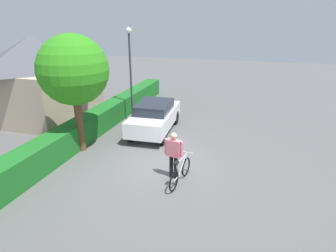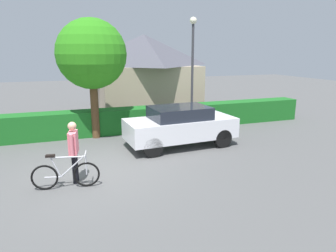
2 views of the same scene
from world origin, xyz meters
name	(u,v)px [view 2 (image 2 of 2)]	position (x,y,z in m)	size (l,w,h in m)	color
ground_plane	(97,174)	(0.00, 0.00, 0.00)	(60.00, 60.00, 0.00)	#545454
hedge_row	(84,123)	(0.00, 4.24, 0.51)	(20.65, 0.90, 1.02)	#1A6320
house_distant	(144,73)	(3.75, 8.50, 2.19)	(5.44, 5.17, 4.28)	tan
parked_car_near	(180,125)	(3.18, 1.61, 0.78)	(4.00, 1.87, 1.46)	silver
bicycle	(66,174)	(-0.81, -0.68, 0.37)	(1.66, 0.50, 0.91)	black
person_rider	(74,148)	(-0.57, -0.39, 0.95)	(0.28, 0.65, 1.63)	black
street_lamp	(193,61)	(4.36, 3.26, 2.98)	(0.28, 0.28, 4.68)	#38383D
tree_kerbside	(92,55)	(0.43, 3.79, 3.24)	(2.64, 2.64, 4.59)	brown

